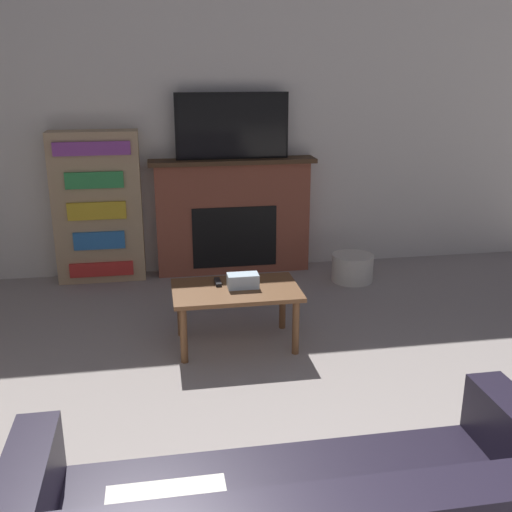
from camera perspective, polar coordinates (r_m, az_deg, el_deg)
The scene contains 8 objects.
wall_back at distance 5.77m, azimuth -3.07°, elevation 11.83°, with size 6.64×0.06×2.70m.
fireplace at distance 5.78m, azimuth -2.21°, elevation 3.85°, with size 1.57×0.28×1.11m.
tv at distance 5.61m, azimuth -2.28°, elevation 12.26°, with size 1.05×0.03×0.60m.
coffee_table at distance 4.27m, azimuth -1.93°, elevation -3.85°, with size 0.90×0.56×0.43m.
tissue_box at distance 4.24m, azimuth -1.26°, elevation -2.37°, with size 0.22×0.12×0.10m.
remote_control at distance 4.34m, azimuth -3.65°, elevation -2.49°, with size 0.04×0.15×0.02m.
bookshelf at distance 5.70m, azimuth -14.81°, elevation 4.50°, with size 0.79×0.29×1.39m.
storage_basket at distance 5.69m, azimuth 9.17°, elevation -1.11°, with size 0.39×0.39×0.25m.
Camera 1 is at (-0.67, -0.97, 1.94)m, focal length 42.00 mm.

